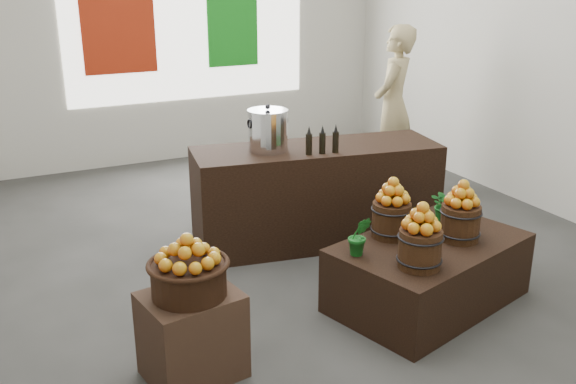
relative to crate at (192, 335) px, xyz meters
name	(u,v)px	position (x,y,z in m)	size (l,w,h in m)	color
ground	(286,257)	(1.29, 1.32, -0.29)	(7.00, 7.00, 0.00)	#3C3C39
back_wall	(164,6)	(1.29, 4.82, 1.71)	(6.00, 0.04, 4.00)	#B7B5A9
back_opening	(188,5)	(1.59, 4.80, 1.71)	(3.20, 0.02, 2.40)	white
deco_red_left	(117,16)	(0.69, 4.79, 1.61)	(0.90, 0.04, 1.40)	#96210B
deco_green_right	(233,28)	(2.19, 4.79, 1.41)	(0.70, 0.04, 1.00)	#137A17
crate	(192,335)	(0.00, 0.00, 0.00)	(0.57, 0.47, 0.57)	#452E20
wicker_basket	(189,279)	(0.00, 0.00, 0.39)	(0.46, 0.46, 0.21)	black
apples_in_basket	(187,249)	(0.00, 0.00, 0.59)	(0.36, 0.36, 0.19)	#A50507
display_table	(429,272)	(1.92, 0.11, -0.03)	(1.47, 0.90, 0.51)	black
apple_bucket_front_left	(420,249)	(1.57, -0.20, 0.36)	(0.29, 0.29, 0.27)	#361F0E
apples_in_bucket_front_left	(422,217)	(1.57, -0.20, 0.59)	(0.22, 0.22, 0.20)	#A50507
apple_bucket_front_right	(460,223)	(2.13, 0.06, 0.36)	(0.29, 0.29, 0.27)	#361F0E
apples_in_bucket_front_right	(463,193)	(2.13, 0.06, 0.59)	(0.22, 0.22, 0.20)	#A50507
apple_bucket_rear	(391,220)	(1.70, 0.33, 0.36)	(0.29, 0.29, 0.27)	#361F0E
apples_in_bucket_rear	(393,191)	(1.70, 0.33, 0.59)	(0.22, 0.22, 0.20)	#A50507
herb_garnish_right	(447,204)	(2.27, 0.38, 0.37)	(0.27, 0.24, 0.30)	#135B1A
herb_garnish_left	(359,236)	(1.30, 0.15, 0.37)	(0.16, 0.13, 0.30)	#135B1A
counter	(316,194)	(1.72, 1.54, 0.17)	(2.25, 0.71, 0.92)	black
stock_pot_left	(268,132)	(1.26, 1.62, 0.81)	(0.35, 0.35, 0.35)	silver
oil_cruets	(326,139)	(1.68, 1.32, 0.76)	(0.25, 0.06, 0.26)	black
shopper	(393,106)	(3.37, 2.72, 0.64)	(0.68, 0.44, 1.86)	tan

